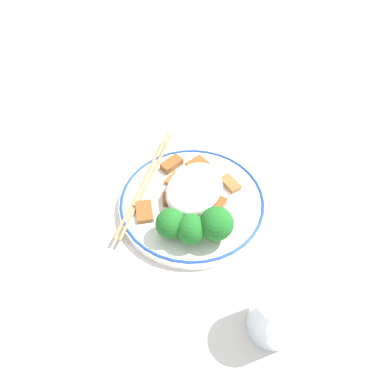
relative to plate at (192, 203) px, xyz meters
The scene contains 15 objects.
ground_plane 0.01m from the plate, ahead, with size 3.00×3.00×0.00m, color silver.
plate is the anchor object (origin of this frame).
rice_mound 0.03m from the plate, 17.73° to the left, with size 0.11×0.08×0.04m.
broccoli_back_left 0.08m from the plate, behind, with size 0.04×0.04×0.05m.
broccoli_back_center 0.08m from the plate, 155.88° to the right, with size 0.04×0.04×0.05m.
broccoli_back_right 0.09m from the plate, 128.74° to the right, with size 0.05×0.05×0.06m.
meat_near_front 0.07m from the plate, 17.41° to the left, with size 0.04×0.04×0.01m.
meat_near_left 0.08m from the plate, 134.42° to the left, with size 0.05×0.04×0.01m.
meat_near_right 0.03m from the plate, 119.13° to the left, with size 0.03×0.04×0.01m.
meat_near_back 0.05m from the plate, 60.79° to the left, with size 0.03×0.03×0.01m.
meat_on_rice_edge 0.07m from the plate, 38.20° to the right, with size 0.03×0.04×0.01m.
meat_mid_left 0.04m from the plate, 81.11° to the right, with size 0.03×0.03×0.01m.
meat_mid_right 0.08m from the plate, 50.07° to the left, with size 0.04×0.03×0.01m.
chopsticks 0.09m from the plate, 86.02° to the left, with size 0.24×0.05×0.01m.
drinking_glass 0.22m from the plate, 127.48° to the right, with size 0.06×0.06×0.09m.
Camera 1 is at (-0.34, -0.16, 0.48)m, focal length 35.00 mm.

